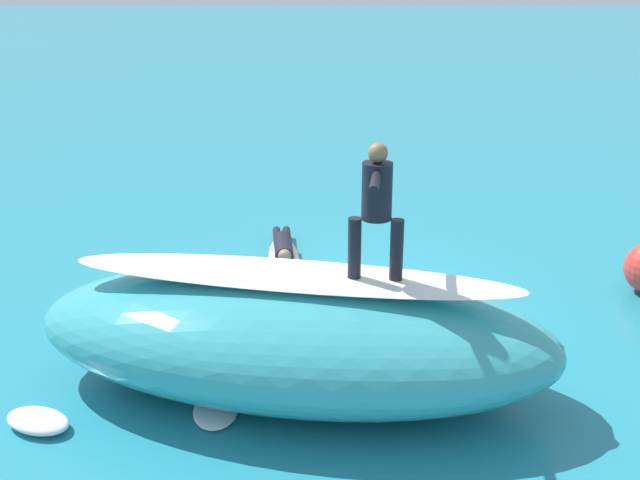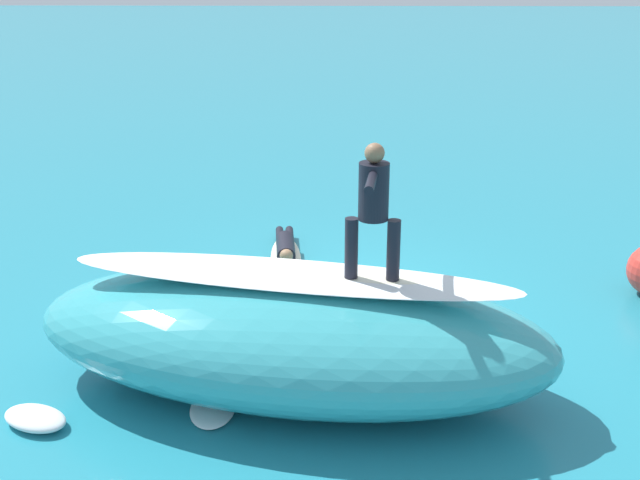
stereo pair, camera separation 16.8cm
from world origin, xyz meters
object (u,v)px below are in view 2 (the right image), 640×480
Objects in this scene: surfer_riding at (373,202)px; surfboard_paddling at (286,258)px; surfboard_riding at (372,282)px; surfer_paddling at (286,246)px.

surfboard_paddling is at bearing -67.42° from surfer_riding.
surfboard_riding is at bearing 11.24° from surfboard_paddling.
surfboard_paddling is 1.19× the size of surfer_paddling.
surfboard_riding reaches higher than surfboard_paddling.
surfer_riding is 0.85× the size of surfer_paddling.
surfer_riding reaches higher than surfboard_riding.
surfer_paddling is at bearing 180.00° from surfboard_paddling.
surfer_paddling is (1.21, -4.40, -1.23)m from surfboard_riding.
surfer_paddling is at bearing -67.74° from surfboard_riding.
surfer_riding is at bearing 89.70° from surfboard_riding.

